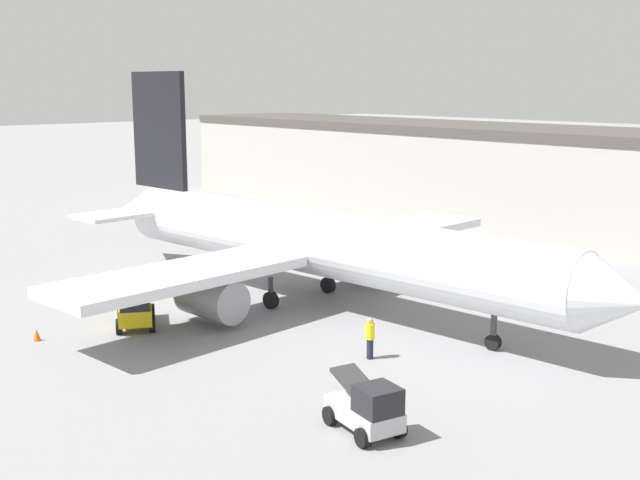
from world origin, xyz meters
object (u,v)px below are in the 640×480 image
ground_crew_worker (370,337)px  safety_cone_far (37,335)px  baggage_tug (135,307)px  belt_loader_truck (368,408)px  airplane (305,241)px

ground_crew_worker → safety_cone_far: bearing=68.7°
baggage_tug → belt_loader_truck: size_ratio=1.16×
airplane → safety_cone_far: bearing=-107.6°
ground_crew_worker → airplane: bearing=5.5°
airplane → baggage_tug: 9.74m
ground_crew_worker → baggage_tug: 11.97m
belt_loader_truck → safety_cone_far: 17.77m
airplane → safety_cone_far: 14.37m
airplane → ground_crew_worker: 9.98m
ground_crew_worker → baggage_tug: size_ratio=0.50×
ground_crew_worker → belt_loader_truck: size_ratio=0.58×
baggage_tug → safety_cone_far: size_ratio=6.68×
airplane → safety_cone_far: (-3.04, -13.71, -3.07)m
airplane → ground_crew_worker: (8.88, -3.90, -2.36)m
belt_loader_truck → ground_crew_worker: bearing=145.3°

